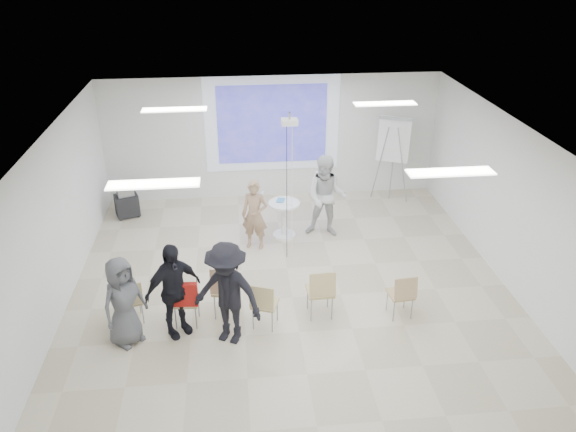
{
  "coord_description": "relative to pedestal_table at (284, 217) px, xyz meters",
  "views": [
    {
      "loc": [
        -0.94,
        -8.36,
        5.88
      ],
      "look_at": [
        0.0,
        0.8,
        1.25
      ],
      "focal_mm": 35.0,
      "sensor_mm": 36.0,
      "label": 1
    }
  ],
  "objects": [
    {
      "name": "floor",
      "position": [
        -0.07,
        -2.32,
        -0.51
      ],
      "size": [
        8.0,
        9.0,
        0.1
      ],
      "primitive_type": "cube",
      "color": "beige",
      "rests_on": "ground"
    },
    {
      "name": "ceiling",
      "position": [
        -0.07,
        -2.32,
        2.59
      ],
      "size": [
        8.0,
        9.0,
        0.1
      ],
      "primitive_type": "cube",
      "color": "white",
      "rests_on": "wall_back"
    },
    {
      "name": "wall_back",
      "position": [
        -0.07,
        2.23,
        1.04
      ],
      "size": [
        8.0,
        0.1,
        3.0
      ],
      "primitive_type": "cube",
      "color": "silver",
      "rests_on": "floor"
    },
    {
      "name": "wall_left",
      "position": [
        -4.12,
        -2.32,
        1.04
      ],
      "size": [
        0.1,
        9.0,
        3.0
      ],
      "primitive_type": "cube",
      "color": "silver",
      "rests_on": "floor"
    },
    {
      "name": "wall_right",
      "position": [
        3.98,
        -2.32,
        1.04
      ],
      "size": [
        0.1,
        9.0,
        3.0
      ],
      "primitive_type": "cube",
      "color": "silver",
      "rests_on": "floor"
    },
    {
      "name": "projection_halo",
      "position": [
        -0.07,
        2.16,
        1.39
      ],
      "size": [
        3.2,
        0.01,
        2.3
      ],
      "primitive_type": "cube",
      "color": "silver",
      "rests_on": "wall_back"
    },
    {
      "name": "projection_image",
      "position": [
        -0.07,
        2.15,
        1.39
      ],
      "size": [
        2.6,
        0.01,
        1.9
      ],
      "primitive_type": "cube",
      "color": "#3736B7",
      "rests_on": "wall_back"
    },
    {
      "name": "pedestal_table",
      "position": [
        0.0,
        0.0,
        0.0
      ],
      "size": [
        0.83,
        0.83,
        0.83
      ],
      "rotation": [
        0.0,
        0.0,
        -0.29
      ],
      "color": "white",
      "rests_on": "floor"
    },
    {
      "name": "player_left",
      "position": [
        -0.64,
        -0.41,
        0.39
      ],
      "size": [
        0.72,
        0.6,
        1.7
      ],
      "primitive_type": "imported",
      "rotation": [
        0.0,
        0.0,
        -0.34
      ],
      "color": "tan",
      "rests_on": "floor"
    },
    {
      "name": "player_right",
      "position": [
        0.9,
        -0.01,
        0.54
      ],
      "size": [
        1.13,
        1.0,
        2.0
      ],
      "primitive_type": "imported",
      "rotation": [
        0.0,
        0.0,
        -0.27
      ],
      "color": "silver",
      "rests_on": "floor"
    },
    {
      "name": "controller_left",
      "position": [
        -0.46,
        -0.16,
        0.66
      ],
      "size": [
        0.07,
        0.12,
        0.04
      ],
      "primitive_type": "cube",
      "rotation": [
        0.0,
        0.0,
        -0.34
      ],
      "color": "silver",
      "rests_on": "player_left"
    },
    {
      "name": "controller_right",
      "position": [
        0.72,
        0.24,
        0.89
      ],
      "size": [
        0.06,
        0.11,
        0.04
      ],
      "primitive_type": "cube",
      "rotation": [
        0.0,
        0.0,
        -0.27
      ],
      "color": "silver",
      "rests_on": "player_right"
    },
    {
      "name": "chair_far_left",
      "position": [
        -2.83,
        -2.78,
        0.02
      ],
      "size": [
        0.49,
        0.51,
        0.82
      ],
      "rotation": [
        0.0,
        0.0,
        0.29
      ],
      "color": "tan",
      "rests_on": "floor"
    },
    {
      "name": "chair_left_mid",
      "position": [
        -1.92,
        -2.95,
        0.06
      ],
      "size": [
        0.45,
        0.48,
        0.89
      ],
      "rotation": [
        0.0,
        0.0,
        -0.08
      ],
      "color": "tan",
      "rests_on": "floor"
    },
    {
      "name": "chair_left_inner",
      "position": [
        -1.25,
        -2.76,
        0.13
      ],
      "size": [
        0.55,
        0.58,
        1.0
      ],
      "rotation": [
        0.0,
        0.0,
        -0.17
      ],
      "color": "#D1B779",
      "rests_on": "floor"
    },
    {
      "name": "chair_center",
      "position": [
        -0.64,
        -3.14,
        0.05
      ],
      "size": [
        0.52,
        0.54,
        0.86
      ],
      "rotation": [
        0.0,
        0.0,
        -0.35
      ],
      "color": "tan",
      "rests_on": "floor"
    },
    {
      "name": "chair_right_inner",
      "position": [
        0.34,
        -2.94,
        0.1
      ],
      "size": [
        0.46,
        0.49,
        0.95
      ],
      "rotation": [
        0.0,
        0.0,
        0.03
      ],
      "color": "#D0B778",
      "rests_on": "floor"
    },
    {
      "name": "chair_right_far",
      "position": [
        1.7,
        -3.09,
        0.04
      ],
      "size": [
        0.44,
        0.47,
        0.85
      ],
      "rotation": [
        0.0,
        0.0,
        0.1
      ],
      "color": "tan",
      "rests_on": "floor"
    },
    {
      "name": "red_jacket",
      "position": [
        -1.91,
        -3.09,
        0.26
      ],
      "size": [
        0.44,
        0.13,
        0.42
      ],
      "primitive_type": "cube",
      "rotation": [
        0.0,
        0.0,
        -0.08
      ],
      "color": "#B11B15",
      "rests_on": "chair_left_mid"
    },
    {
      "name": "laptop",
      "position": [
        -1.23,
        -2.65,
        0.08
      ],
      "size": [
        0.41,
        0.33,
        0.03
      ],
      "primitive_type": "imported",
      "rotation": [
        0.0,
        0.0,
        2.97
      ],
      "color": "black",
      "rests_on": "chair_left_inner"
    },
    {
      "name": "audience_left",
      "position": [
        -2.07,
        -3.12,
        0.49
      ],
      "size": [
        1.28,
        1.16,
        1.89
      ],
      "primitive_type": "imported",
      "rotation": [
        0.0,
        0.0,
        0.58
      ],
      "color": "black",
      "rests_on": "floor"
    },
    {
      "name": "audience_mid",
      "position": [
        -1.21,
        -3.38,
        0.54
      ],
      "size": [
        1.48,
        1.22,
        2.0
      ],
      "primitive_type": "imported",
      "rotation": [
        0.0,
        0.0,
        -0.48
      ],
      "color": "black",
      "rests_on": "floor"
    },
    {
      "name": "audience_outer",
      "position": [
        -2.84,
        -3.25,
        0.39
      ],
      "size": [
        0.97,
        0.98,
        1.71
      ],
      "primitive_type": "imported",
      "rotation": [
        0.0,
        0.0,
        0.81
      ],
      "color": "#595A5E",
      "rests_on": "floor"
    },
    {
      "name": "flipchart_easel",
      "position": [
        2.76,
        1.6,
        1.08
      ],
      "size": [
        0.83,
        0.67,
        2.09
      ],
      "rotation": [
        0.0,
        0.0,
        -0.42
      ],
      "color": "gray",
      "rests_on": "floor"
    },
    {
      "name": "av_cart",
      "position": [
        -3.53,
        1.34,
        -0.11
      ],
      "size": [
        0.61,
        0.55,
        0.76
      ],
      "rotation": [
        0.0,
        0.0,
        0.35
      ],
      "color": "black",
      "rests_on": "floor"
    },
    {
      "name": "ceiling_projector",
      "position": [
        0.03,
        -0.83,
        2.23
      ],
      "size": [
        0.3,
        0.25,
        3.0
      ],
      "color": "white",
      "rests_on": "ceiling"
    },
    {
      "name": "fluor_panel_nw",
      "position": [
        -2.07,
        -0.32,
        2.51
      ],
      "size": [
        1.2,
        0.3,
        0.02
      ],
      "primitive_type": "cube",
      "color": "white",
      "rests_on": "ceiling"
    },
    {
      "name": "fluor_panel_ne",
      "position": [
        1.93,
        -0.32,
        2.51
      ],
      "size": [
        1.2,
        0.3,
        0.02
      ],
      "primitive_type": "cube",
      "color": "white",
      "rests_on": "ceiling"
    },
    {
      "name": "fluor_panel_sw",
      "position": [
        -2.07,
        -3.82,
        2.51
      ],
      "size": [
        1.2,
        0.3,
        0.02
      ],
      "primitive_type": "cube",
      "color": "white",
      "rests_on": "ceiling"
    },
    {
      "name": "fluor_panel_se",
      "position": [
        1.93,
        -3.82,
        2.51
      ],
      "size": [
        1.2,
        0.3,
        0.02
      ],
      "primitive_type": "cube",
      "color": "white",
      "rests_on": "ceiling"
    }
  ]
}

